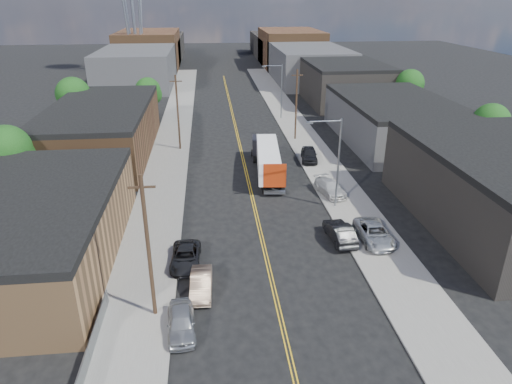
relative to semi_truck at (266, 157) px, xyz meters
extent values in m
plane|color=black|center=(-2.34, 25.03, -2.06)|extent=(260.00, 260.00, 0.00)
cube|color=gold|center=(-2.34, 10.03, -2.06)|extent=(0.32, 120.00, 0.01)
cube|color=slate|center=(-11.84, 10.03, -1.99)|extent=(5.00, 140.00, 0.15)
cube|color=slate|center=(7.16, 10.03, -1.99)|extent=(5.00, 140.00, 0.15)
cube|color=olive|center=(-20.34, -16.97, 0.44)|extent=(12.00, 22.00, 5.00)
cube|color=black|center=(-20.34, -16.97, 3.24)|extent=(12.00, 22.00, 0.60)
cube|color=#533721|center=(-20.34, 9.03, 0.94)|extent=(12.00, 26.00, 6.00)
cube|color=black|center=(-20.34, 9.03, 4.24)|extent=(12.00, 26.00, 0.60)
cube|color=black|center=(19.66, -14.97, 1.19)|extent=(14.00, 22.00, 6.50)
cube|color=navy|center=(12.86, -14.97, 1.54)|extent=(0.30, 20.00, 0.80)
cube|color=#373739|center=(19.66, 11.03, 0.69)|extent=(14.00, 24.00, 5.50)
cube|color=black|center=(19.66, 11.03, 3.74)|extent=(14.00, 24.00, 0.60)
cube|color=black|center=(19.66, 37.03, 1.44)|extent=(14.00, 22.00, 7.00)
cube|color=black|center=(19.66, 37.03, 5.24)|extent=(14.00, 22.00, 0.60)
cube|color=#373739|center=(-22.34, 60.03, 1.94)|extent=(16.00, 30.00, 8.00)
cube|color=#373739|center=(17.66, 60.03, 1.94)|extent=(16.00, 30.00, 8.00)
cube|color=#533721|center=(-22.34, 85.03, 2.94)|extent=(16.00, 26.00, 10.00)
cube|color=#533721|center=(17.66, 85.03, 2.94)|extent=(16.00, 26.00, 10.00)
cube|color=black|center=(-22.34, 105.03, 1.44)|extent=(16.00, 40.00, 7.00)
cube|color=black|center=(17.66, 105.03, 1.44)|extent=(16.00, 40.00, 7.00)
cylinder|color=gray|center=(-24.34, 75.03, 12.94)|extent=(0.80, 0.80, 30.00)
cylinder|color=gray|center=(-26.10, 73.27, 12.94)|extent=(1.94, 1.94, 29.98)
cylinder|color=gray|center=(-22.58, 73.27, 12.94)|extent=(1.94, 1.94, 29.98)
cylinder|color=gray|center=(-26.10, 76.79, 12.94)|extent=(1.94, 1.94, 29.98)
cylinder|color=gray|center=(-22.58, 76.79, 12.94)|extent=(1.94, 1.94, 29.98)
cylinder|color=gray|center=(5.66, -9.97, 2.44)|extent=(0.18, 0.18, 9.00)
cylinder|color=gray|center=(4.16, -9.97, 6.74)|extent=(3.00, 0.12, 0.12)
cube|color=gray|center=(2.66, -9.97, 6.64)|extent=(0.60, 0.25, 0.18)
cylinder|color=gray|center=(5.66, 25.03, 2.44)|extent=(0.18, 0.18, 9.00)
cylinder|color=gray|center=(4.16, 25.03, 6.74)|extent=(3.00, 0.12, 0.12)
cube|color=gray|center=(2.66, 25.03, 6.64)|extent=(0.60, 0.25, 0.18)
cylinder|color=black|center=(-10.54, -24.97, 2.94)|extent=(0.26, 0.26, 10.00)
cube|color=black|center=(-10.54, -24.97, 7.14)|extent=(1.60, 0.12, 0.12)
cylinder|color=black|center=(-10.54, 10.03, 2.94)|extent=(0.26, 0.26, 10.00)
cube|color=black|center=(-10.54, 10.03, 7.14)|extent=(1.60, 0.12, 0.12)
cylinder|color=black|center=(5.86, 13.03, 2.94)|extent=(0.26, 0.26, 10.00)
cube|color=black|center=(5.86, 13.03, 7.14)|extent=(1.60, 0.12, 0.12)
cube|color=slate|center=(-13.84, -31.47, -0.86)|extent=(0.05, 16.00, 0.05)
cylinder|color=black|center=(-26.34, -4.97, 0.06)|extent=(0.36, 0.36, 4.25)
sphere|color=#0F350E|center=(-26.34, -4.97, 3.46)|extent=(4.76, 4.76, 4.76)
sphere|color=#0F350E|center=(-25.74, -4.67, 2.61)|extent=(3.74, 3.74, 3.74)
sphere|color=#0F350E|center=(-26.84, -5.37, 2.87)|extent=(3.40, 3.40, 3.40)
cylinder|color=black|center=(-26.34, 20.03, 0.19)|extent=(0.36, 0.36, 4.50)
sphere|color=#0F350E|center=(-26.34, 20.03, 3.79)|extent=(5.04, 5.04, 5.04)
sphere|color=#0F350E|center=(-25.74, 20.33, 2.89)|extent=(3.96, 3.96, 3.96)
sphere|color=#0F350E|center=(-26.84, 19.63, 3.16)|extent=(3.60, 3.60, 3.60)
cylinder|color=black|center=(-16.34, 27.03, -0.19)|extent=(0.36, 0.36, 3.75)
sphere|color=#0F350E|center=(-16.34, 27.03, 2.81)|extent=(4.20, 4.20, 4.20)
sphere|color=#0F350E|center=(-15.74, 27.33, 2.06)|extent=(3.30, 3.30, 3.30)
sphere|color=#0F350E|center=(-16.84, 26.63, 2.29)|extent=(3.00, 3.00, 3.00)
cylinder|color=black|center=(27.66, 1.03, -0.06)|extent=(0.36, 0.36, 4.00)
sphere|color=#0F350E|center=(27.66, 1.03, 3.14)|extent=(4.48, 4.48, 4.48)
sphere|color=#0F350E|center=(28.26, 1.33, 2.34)|extent=(3.52, 3.52, 3.52)
sphere|color=#0F350E|center=(27.16, 0.63, 2.58)|extent=(3.20, 3.20, 3.20)
cylinder|color=black|center=(27.66, 25.03, 0.06)|extent=(0.36, 0.36, 4.25)
sphere|color=#0F350E|center=(27.66, 25.03, 3.46)|extent=(4.76, 4.76, 4.76)
sphere|color=#0F350E|center=(28.26, 25.33, 2.61)|extent=(3.74, 3.74, 3.74)
sphere|color=#0F350E|center=(27.16, 24.63, 2.87)|extent=(3.40, 3.40, 3.40)
cube|color=silver|center=(0.00, -1.38, 0.29)|extent=(3.27, 10.99, 2.53)
cube|color=#98290B|center=(0.00, -6.80, 0.29)|extent=(2.37, 0.32, 2.55)
cube|color=gray|center=(0.00, -6.80, -1.56)|extent=(2.27, 0.79, 0.25)
cube|color=black|center=(0.00, 5.30, -0.66)|extent=(2.50, 3.07, 2.80)
cylinder|color=black|center=(0.00, -5.40, -1.61)|extent=(2.42, 1.10, 0.90)
cylinder|color=black|center=(0.00, 5.30, -1.61)|extent=(2.33, 1.09, 0.90)
imported|color=#A1A3A6|center=(-8.74, -26.78, -1.33)|extent=(2.02, 4.38, 1.45)
imported|color=#8F735D|center=(-7.52, -22.77, -1.36)|extent=(1.62, 4.28, 1.39)
imported|color=black|center=(-8.74, -18.97, -1.39)|extent=(2.36, 4.90, 1.34)
imported|color=black|center=(4.26, -16.55, -1.27)|extent=(1.97, 4.90, 1.58)
imported|color=#B3B6B8|center=(7.08, -17.16, -1.17)|extent=(2.45, 5.32, 1.48)
imported|color=#ADADAD|center=(5.86, -7.05, -1.21)|extent=(2.94, 5.12, 1.40)
imported|color=black|center=(5.86, 3.46, -1.09)|extent=(2.59, 5.03, 1.64)
camera|label=1|loc=(-6.46, -49.96, 17.50)|focal=32.00mm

